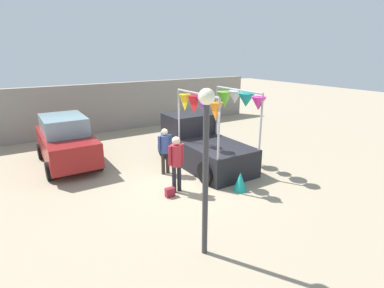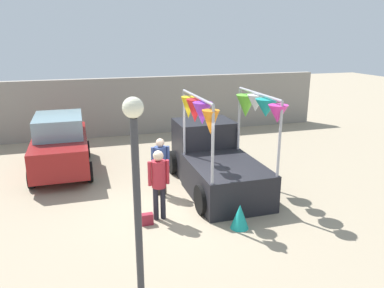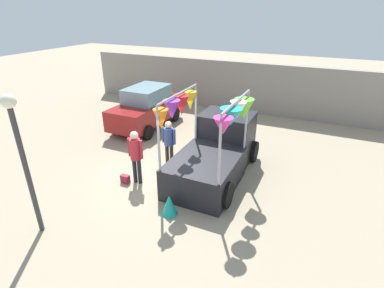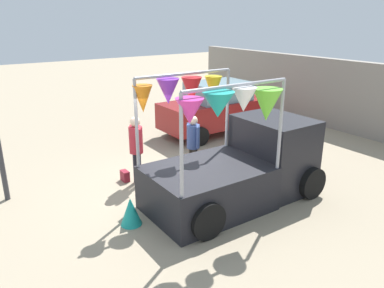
# 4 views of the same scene
# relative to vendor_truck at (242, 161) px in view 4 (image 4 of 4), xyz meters

# --- Properties ---
(ground_plane) EXTENTS (60.00, 60.00, 0.00)m
(ground_plane) POSITION_rel_vendor_truck_xyz_m (-1.34, -1.18, -0.92)
(ground_plane) COLOR gray
(vendor_truck) EXTENTS (2.50, 4.12, 2.94)m
(vendor_truck) POSITION_rel_vendor_truck_xyz_m (0.00, 0.00, 0.00)
(vendor_truck) COLOR black
(vendor_truck) RESTS_ON ground
(parked_car) EXTENTS (1.88, 4.00, 1.88)m
(parked_car) POSITION_rel_vendor_truck_xyz_m (-4.47, 2.68, 0.03)
(parked_car) COLOR maroon
(parked_car) RESTS_ON ground
(person_customer) EXTENTS (0.53, 0.34, 1.78)m
(person_customer) POSITION_rel_vendor_truck_xyz_m (-2.06, -1.68, 0.17)
(person_customer) COLOR black
(person_customer) RESTS_ON ground
(person_vendor) EXTENTS (0.53, 0.34, 1.66)m
(person_vendor) POSITION_rel_vendor_truck_xyz_m (-1.70, -0.20, 0.09)
(person_vendor) COLOR #2D2823
(person_vendor) RESTS_ON ground
(handbag) EXTENTS (0.28, 0.16, 0.28)m
(handbag) POSITION_rel_vendor_truck_xyz_m (-2.41, -1.88, -0.78)
(handbag) COLOR maroon
(handbag) RESTS_ON ground
(brick_boundary_wall) EXTENTS (18.00, 0.36, 2.60)m
(brick_boundary_wall) POSITION_rel_vendor_truck_xyz_m (-1.34, 6.88, 0.38)
(brick_boundary_wall) COLOR gray
(brick_boundary_wall) RESTS_ON ground
(folded_kite_bundle_teal) EXTENTS (0.47, 0.47, 0.60)m
(folded_kite_bundle_teal) POSITION_rel_vendor_truck_xyz_m (-0.35, -2.68, -0.62)
(folded_kite_bundle_teal) COLOR teal
(folded_kite_bundle_teal) RESTS_ON ground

